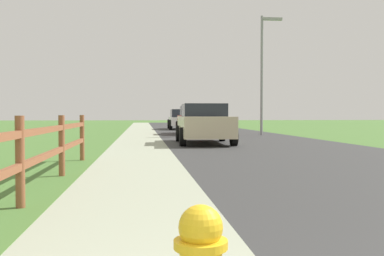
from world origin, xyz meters
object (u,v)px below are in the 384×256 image
at_px(parked_suv_beige, 204,124).
at_px(street_lamp, 264,65).
at_px(parked_car_red, 195,120).
at_px(parked_car_white, 182,119).

height_order(parked_suv_beige, street_lamp, street_lamp).
xyz_separation_m(parked_suv_beige, parked_car_red, (0.63, 8.08, 0.03)).
bearing_deg(parked_car_white, parked_car_red, -89.93).
bearing_deg(street_lamp, parked_car_white, 109.26).
bearing_deg(parked_car_red, street_lamp, -25.95).
xyz_separation_m(parked_car_white, street_lamp, (3.53, -10.11, 3.03)).
bearing_deg(street_lamp, parked_car_red, 154.05).
distance_m(parked_suv_beige, parked_car_red, 8.11).
distance_m(parked_car_white, street_lamp, 11.13).
bearing_deg(parked_suv_beige, parked_car_white, 87.85).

